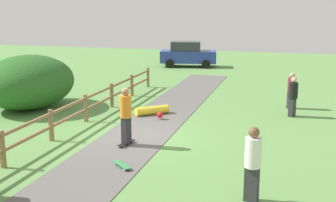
{
  "coord_description": "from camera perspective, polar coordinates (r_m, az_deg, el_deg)",
  "views": [
    {
      "loc": [
        5.03,
        -13.43,
        4.49
      ],
      "look_at": [
        0.74,
        1.51,
        1.0
      ],
      "focal_mm": 45.05,
      "sensor_mm": 36.0,
      "label": 1
    }
  ],
  "objects": [
    {
      "name": "ground_plane",
      "position": [
        15.03,
        -4.3,
        -4.77
      ],
      "size": [
        60.0,
        60.0,
        0.0
      ],
      "primitive_type": "plane",
      "color": "#60934C"
    },
    {
      "name": "asphalt_path",
      "position": [
        15.03,
        -4.31,
        -4.73
      ],
      "size": [
        2.4,
        28.0,
        0.02
      ],
      "primitive_type": "cube",
      "color": "#605E5B",
      "rests_on": "ground_plane"
    },
    {
      "name": "wooden_fence",
      "position": [
        15.92,
        -13.16,
        -1.59
      ],
      "size": [
        0.12,
        18.12,
        1.1
      ],
      "color": "olive",
      "rests_on": "ground_plane"
    },
    {
      "name": "bush_large",
      "position": [
        19.89,
        -18.37,
        2.48
      ],
      "size": [
        3.85,
        4.61,
        2.4
      ],
      "primitive_type": "ellipsoid",
      "color": "#286023",
      "rests_on": "ground_plane"
    },
    {
      "name": "skater_riding",
      "position": [
        13.77,
        -5.72,
        -1.67
      ],
      "size": [
        0.45,
        0.82,
        1.92
      ],
      "color": "black",
      "rests_on": "asphalt_path"
    },
    {
      "name": "skater_fallen",
      "position": [
        17.78,
        -2.08,
        -1.32
      ],
      "size": [
        1.35,
        1.38,
        0.36
      ],
      "color": "yellow",
      "rests_on": "asphalt_path"
    },
    {
      "name": "skateboard_loose",
      "position": [
        12.21,
        -6.25,
        -8.57
      ],
      "size": [
        0.73,
        0.68,
        0.08
      ],
      "color": "#338C4C",
      "rests_on": "asphalt_path"
    },
    {
      "name": "bystander_maroon",
      "position": [
        19.63,
        16.39,
        1.57
      ],
      "size": [
        0.54,
        0.54,
        1.63
      ],
      "color": "#2D2D33",
      "rests_on": "ground_plane"
    },
    {
      "name": "bystander_black",
      "position": [
        18.19,
        16.55,
        0.79
      ],
      "size": [
        0.5,
        0.5,
        1.67
      ],
      "color": "#2D2D33",
      "rests_on": "ground_plane"
    },
    {
      "name": "bystander_white",
      "position": [
        10.03,
        11.39,
        -7.92
      ],
      "size": [
        0.45,
        0.45,
        1.82
      ],
      "color": "#2D2D33",
      "rests_on": "ground_plane"
    },
    {
      "name": "parked_car_blue",
      "position": [
        32.27,
        2.69,
        6.36
      ],
      "size": [
        4.44,
        2.57,
        1.92
      ],
      "color": "#283D99",
      "rests_on": "ground_plane"
    }
  ]
}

